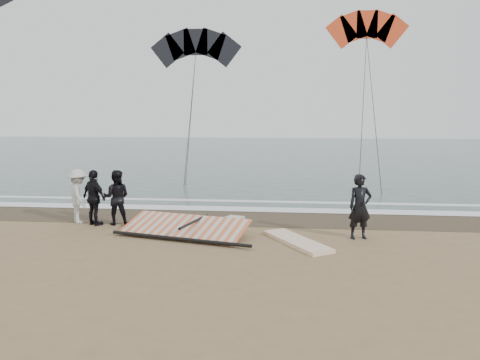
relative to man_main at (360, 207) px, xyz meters
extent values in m
plane|color=#8C704C|center=(-3.23, -2.02, -0.98)|extent=(120.00, 120.00, 0.00)
cube|color=#233838|center=(-3.23, 30.98, -0.97)|extent=(120.00, 54.00, 0.02)
cube|color=#4C3D2B|center=(-3.23, 2.48, -0.98)|extent=(120.00, 2.80, 0.01)
cube|color=white|center=(-3.23, 3.88, -0.96)|extent=(120.00, 0.90, 0.01)
cube|color=white|center=(-3.23, 5.58, -0.96)|extent=(120.00, 0.45, 0.01)
imported|color=black|center=(0.00, 0.00, 0.00)|extent=(0.82, 0.64, 1.97)
cube|color=white|center=(-1.88, -0.71, -0.93)|extent=(2.06, 2.67, 0.11)
cube|color=beige|center=(-4.35, 1.38, -0.94)|extent=(1.32, 2.29, 0.09)
imported|color=black|center=(-7.96, 1.03, -0.05)|extent=(1.01, 0.84, 1.87)
imported|color=black|center=(-8.66, 0.83, -0.04)|extent=(1.19, 0.97, 1.89)
imported|color=beige|center=(-9.36, 1.13, -0.05)|extent=(1.30, 1.38, 1.87)
cube|color=black|center=(-5.54, 0.39, -0.93)|extent=(2.76, 1.29, 0.10)
cube|color=#DA5A24|center=(-5.34, -0.21, -0.68)|extent=(4.17, 2.44, 0.41)
cylinder|color=black|center=(-5.34, -0.99, -0.87)|extent=(4.42, 1.23, 0.10)
cylinder|color=black|center=(-5.04, -0.21, -0.53)|extent=(0.57, 1.92, 0.08)
cylinder|color=#262626|center=(2.28, 14.78, 3.78)|extent=(0.04, 0.04, 18.14)
cylinder|color=#262626|center=(2.87, 15.19, 3.78)|extent=(0.04, 0.04, 17.32)
cylinder|color=#262626|center=(-8.46, 16.30, 3.29)|extent=(0.04, 0.04, 16.00)
cylinder|color=#262626|center=(-8.44, 16.04, 3.29)|extent=(0.04, 0.04, 16.46)
camera|label=1|loc=(-2.20, -14.10, 2.78)|focal=35.00mm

